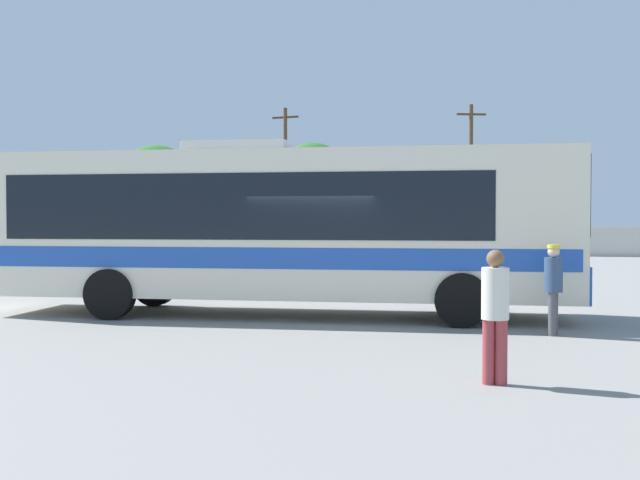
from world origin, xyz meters
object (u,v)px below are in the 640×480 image
at_px(attendant_by_bus_door, 553,284).
at_px(passenger_waiting_on_apron, 495,309).
at_px(coach_bus_cream_blue, 275,223).
at_px(parked_car_third_silver, 379,243).
at_px(utility_pole_near, 285,177).
at_px(roadside_tree_midleft, 313,172).
at_px(utility_pole_far, 471,176).
at_px(parked_car_leftmost_silver, 167,242).
at_px(roadside_tree_left, 157,177).
at_px(parked_car_second_dark_blue, 266,243).
at_px(vendor_umbrella_near_gate_yellow, 134,225).

bearing_deg(attendant_by_bus_door, passenger_waiting_on_apron, -103.54).
height_order(coach_bus_cream_blue, attendant_by_bus_door, coach_bus_cream_blue).
xyz_separation_m(parked_car_third_silver, utility_pole_near, (-6.92, 5.93, 4.01)).
xyz_separation_m(coach_bus_cream_blue, roadside_tree_midleft, (-7.59, 35.17, 3.44)).
distance_m(attendant_by_bus_door, utility_pole_far, 32.98).
bearing_deg(roadside_tree_midleft, parked_car_leftmost_silver, -118.82).
height_order(passenger_waiting_on_apron, roadside_tree_left, roadside_tree_left).
bearing_deg(roadside_tree_left, coach_bus_cream_blue, -61.09).
relative_size(passenger_waiting_on_apron, parked_car_third_silver, 0.38).
xyz_separation_m(utility_pole_near, roadside_tree_left, (-10.28, 2.88, 0.33)).
xyz_separation_m(parked_car_second_dark_blue, parked_car_third_silver, (6.30, 0.42, 0.01)).
bearing_deg(parked_car_third_silver, roadside_tree_midleft, 121.06).
relative_size(attendant_by_bus_door, parked_car_leftmost_silver, 0.36).
bearing_deg(roadside_tree_midleft, roadside_tree_left, -172.72).
bearing_deg(parked_car_third_silver, passenger_waiting_on_apron, -79.02).
distance_m(vendor_umbrella_near_gate_yellow, parked_car_second_dark_blue, 18.88).
height_order(parked_car_third_silver, roadside_tree_left, roadside_tree_left).
height_order(passenger_waiting_on_apron, parked_car_second_dark_blue, passenger_waiting_on_apron).
height_order(coach_bus_cream_blue, vendor_umbrella_near_gate_yellow, coach_bus_cream_blue).
distance_m(parked_car_third_silver, utility_pole_near, 9.96).
distance_m(parked_car_leftmost_silver, utility_pole_far, 18.61).
xyz_separation_m(attendant_by_bus_door, utility_pole_near, (-13.93, 32.48, 3.88)).
bearing_deg(roadside_tree_midleft, parked_car_third_silver, -58.94).
height_order(parked_car_leftmost_silver, parked_car_second_dark_blue, parked_car_leftmost_silver).
bearing_deg(utility_pole_near, passenger_waiting_on_apron, -70.65).
bearing_deg(coach_bus_cream_blue, parked_car_leftmost_silver, 119.17).
height_order(utility_pole_near, utility_pole_far, utility_pole_near).
height_order(coach_bus_cream_blue, parked_car_second_dark_blue, coach_bus_cream_blue).
height_order(coach_bus_cream_blue, utility_pole_near, utility_pole_near).
relative_size(passenger_waiting_on_apron, utility_pole_far, 0.18).
relative_size(roadside_tree_left, roadside_tree_midleft, 0.99).
bearing_deg(parked_car_second_dark_blue, coach_bus_cream_blue, -72.49).
relative_size(parked_car_leftmost_silver, utility_pole_far, 0.49).
xyz_separation_m(coach_bus_cream_blue, vendor_umbrella_near_gate_yellow, (-6.20, 5.73, -0.08)).
relative_size(attendant_by_bus_door, roadside_tree_midleft, 0.22).
height_order(roadside_tree_left, roadside_tree_midleft, roadside_tree_midleft).
height_order(utility_pole_far, roadside_tree_midleft, utility_pole_far).
relative_size(parked_car_third_silver, roadside_tree_midleft, 0.59).
xyz_separation_m(coach_bus_cream_blue, utility_pole_near, (-8.36, 30.87, 2.83)).
height_order(vendor_umbrella_near_gate_yellow, parked_car_third_silver, vendor_umbrella_near_gate_yellow).
distance_m(passenger_waiting_on_apron, roadside_tree_midleft, 43.03).
bearing_deg(parked_car_second_dark_blue, passenger_waiting_on_apron, -68.00).
height_order(passenger_waiting_on_apron, utility_pole_far, utility_pole_far).
relative_size(passenger_waiting_on_apron, parked_car_second_dark_blue, 0.37).
bearing_deg(vendor_umbrella_near_gate_yellow, coach_bus_cream_blue, -42.77).
distance_m(coach_bus_cream_blue, roadside_tree_midleft, 36.14).
relative_size(parked_car_second_dark_blue, parked_car_third_silver, 1.03).
distance_m(utility_pole_far, roadside_tree_midleft, 11.67).
bearing_deg(passenger_waiting_on_apron, parked_car_second_dark_blue, 112.00).
bearing_deg(roadside_tree_midleft, vendor_umbrella_near_gate_yellow, -87.28).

